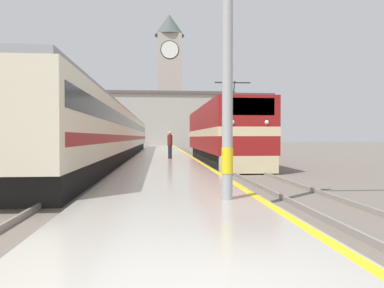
{
  "coord_description": "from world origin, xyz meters",
  "views": [
    {
      "loc": [
        -0.29,
        -3.45,
        1.76
      ],
      "look_at": [
        1.94,
        22.18,
        1.29
      ],
      "focal_mm": 35.0,
      "sensor_mm": 36.0,
      "label": 1
    }
  ],
  "objects_px": {
    "catenary_mast": "(233,33)",
    "person_on_platform": "(170,144)",
    "locomotive_train": "(221,134)",
    "passenger_train": "(118,134)",
    "clock_tower": "(169,76)"
  },
  "relations": [
    {
      "from": "catenary_mast",
      "to": "clock_tower",
      "type": "distance_m",
      "value": 68.58
    },
    {
      "from": "passenger_train",
      "to": "clock_tower",
      "type": "height_order",
      "value": "clock_tower"
    },
    {
      "from": "passenger_train",
      "to": "person_on_platform",
      "type": "height_order",
      "value": "passenger_train"
    },
    {
      "from": "clock_tower",
      "to": "person_on_platform",
      "type": "bearing_deg",
      "value": -91.5
    },
    {
      "from": "passenger_train",
      "to": "catenary_mast",
      "type": "height_order",
      "value": "catenary_mast"
    },
    {
      "from": "catenary_mast",
      "to": "person_on_platform",
      "type": "distance_m",
      "value": 16.82
    },
    {
      "from": "passenger_train",
      "to": "clock_tower",
      "type": "distance_m",
      "value": 45.31
    },
    {
      "from": "passenger_train",
      "to": "clock_tower",
      "type": "relative_size",
      "value": 1.85
    },
    {
      "from": "locomotive_train",
      "to": "catenary_mast",
      "type": "height_order",
      "value": "catenary_mast"
    },
    {
      "from": "locomotive_train",
      "to": "catenary_mast",
      "type": "distance_m",
      "value": 16.63
    },
    {
      "from": "person_on_platform",
      "to": "clock_tower",
      "type": "distance_m",
      "value": 52.92
    },
    {
      "from": "catenary_mast",
      "to": "clock_tower",
      "type": "xyz_separation_m",
      "value": [
        0.37,
        67.83,
        10.13
      ]
    },
    {
      "from": "locomotive_train",
      "to": "person_on_platform",
      "type": "height_order",
      "value": "locomotive_train"
    },
    {
      "from": "catenary_mast",
      "to": "person_on_platform",
      "type": "bearing_deg",
      "value": 93.39
    },
    {
      "from": "catenary_mast",
      "to": "person_on_platform",
      "type": "relative_size",
      "value": 4.15
    }
  ]
}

